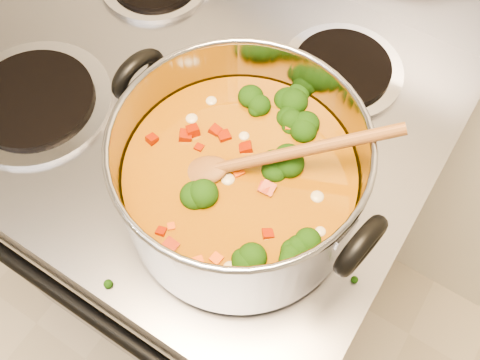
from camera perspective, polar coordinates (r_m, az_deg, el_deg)
name	(u,v)px	position (r m, az deg, el deg)	size (l,w,h in m)	color
electric_range	(208,209)	(1.24, -3.48, -3.11)	(0.77, 0.70, 1.08)	gray
stockpot	(240,180)	(0.65, 0.04, 0.02)	(0.36, 0.30, 0.18)	#919299
wooden_spoon	(250,162)	(0.61, 1.12, 1.98)	(0.23, 0.17, 0.11)	brown
cooktop_crumbs	(235,324)	(0.68, -0.53, -15.09)	(0.15, 0.12, 0.01)	black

